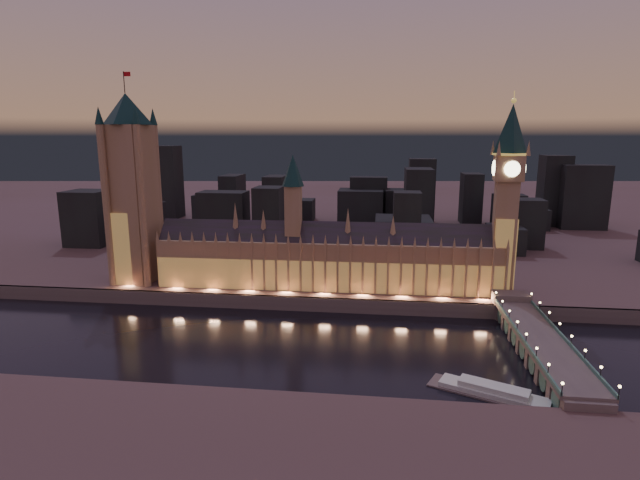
# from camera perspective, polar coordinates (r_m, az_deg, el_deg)

# --- Properties ---
(ground_plane) EXTENTS (2000.00, 2000.00, 0.00)m
(ground_plane) POSITION_cam_1_polar(r_m,az_deg,el_deg) (245.68, -2.76, -11.32)
(ground_plane) COLOR black
(ground_plane) RESTS_ON ground
(north_bank) EXTENTS (2000.00, 960.00, 8.00)m
(north_bank) POSITION_cam_1_polar(r_m,az_deg,el_deg) (749.38, 3.92, 4.68)
(north_bank) COLOR #4F3730
(north_bank) RESTS_ON ground
(embankment_wall) EXTENTS (2000.00, 2.50, 8.00)m
(embankment_wall) POSITION_cam_1_polar(r_m,az_deg,el_deg) (282.03, -1.36, -7.33)
(embankment_wall) COLOR #574B49
(embankment_wall) RESTS_ON ground
(palace_of_westminster) EXTENTS (202.00, 22.89, 78.00)m
(palace_of_westminster) POSITION_cam_1_polar(r_m,az_deg,el_deg) (294.53, 0.65, -1.96)
(palace_of_westminster) COLOR #99764B
(palace_of_westminster) RESTS_ON north_bank
(victoria_tower) EXTENTS (31.68, 31.68, 124.90)m
(victoria_tower) POSITION_cam_1_polar(r_m,az_deg,el_deg) (322.16, -20.73, 6.35)
(victoria_tower) COLOR #99764B
(victoria_tower) RESTS_ON north_bank
(elizabeth_tower) EXTENTS (18.00, 18.00, 111.86)m
(elizabeth_tower) POSITION_cam_1_polar(r_m,az_deg,el_deg) (294.05, 20.64, 5.98)
(elizabeth_tower) COLOR #99764B
(elizabeth_tower) RESTS_ON north_bank
(westminster_bridge) EXTENTS (19.06, 113.00, 15.90)m
(westminster_bridge) POSITION_cam_1_polar(r_m,az_deg,el_deg) (247.65, 23.57, -10.65)
(westminster_bridge) COLOR #574B49
(westminster_bridge) RESTS_ON ground
(river_boat) EXTENTS (48.79, 30.23, 4.50)m
(river_boat) POSITION_cam_1_polar(r_m,az_deg,el_deg) (207.57, 19.19, -16.09)
(river_boat) COLOR #574B49
(river_boat) RESTS_ON ground
(city_backdrop) EXTENTS (469.59, 215.63, 78.21)m
(city_backdrop) POSITION_cam_1_polar(r_m,az_deg,el_deg) (474.19, 5.62, 3.87)
(city_backdrop) COLOR black
(city_backdrop) RESTS_ON north_bank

